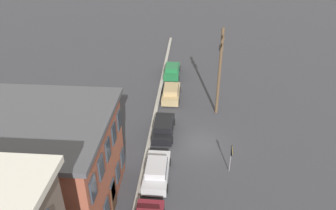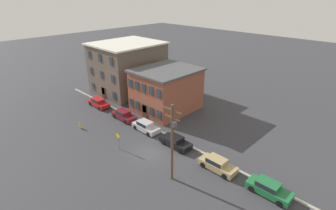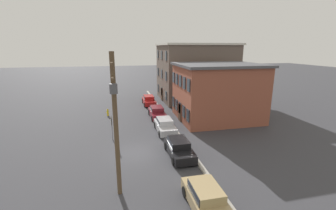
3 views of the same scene
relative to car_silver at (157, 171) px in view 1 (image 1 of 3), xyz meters
name	(u,v)px [view 1 (image 1 of 3)]	position (x,y,z in m)	size (l,w,h in m)	color
ground_plane	(200,143)	(4.66, -3.35, -0.75)	(200.00, 200.00, 0.00)	#38383D
kerb_strip	(149,140)	(4.66, 1.15, -0.67)	(56.00, 0.36, 0.16)	#9E998E
apartment_midblock	(35,165)	(-3.18, 7.50, 2.81)	(8.82, 10.23, 7.09)	brown
car_silver	(157,171)	(0.00, 0.00, 0.00)	(4.40, 1.92, 1.43)	#B7B7BC
car_black	(163,127)	(5.88, 0.00, 0.00)	(4.40, 1.92, 1.43)	black
car_tan	(171,92)	(12.66, -0.25, 0.00)	(4.40, 1.92, 1.43)	tan
car_green	(172,70)	(18.61, 0.03, 0.00)	(4.40, 1.92, 1.43)	#1E6638
caution_sign	(231,154)	(1.21, -5.62, 0.96)	(1.06, 0.08, 2.55)	slate
utility_pole	(220,68)	(10.11, -5.05, 4.21)	(2.40, 0.44, 8.82)	brown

